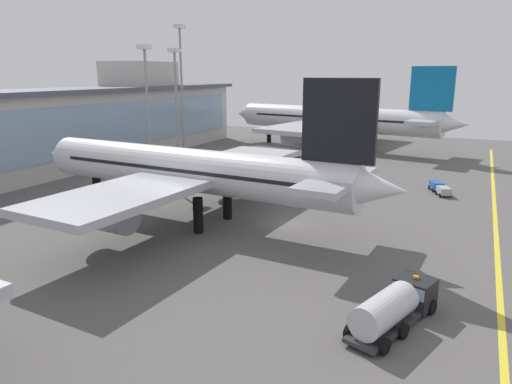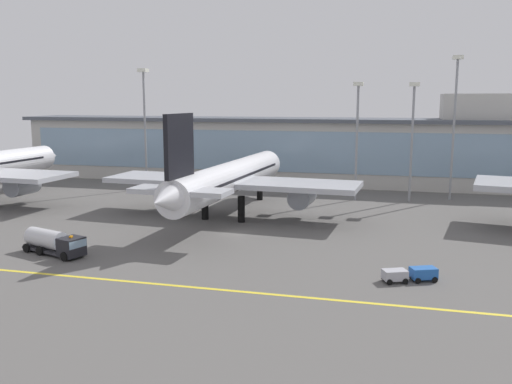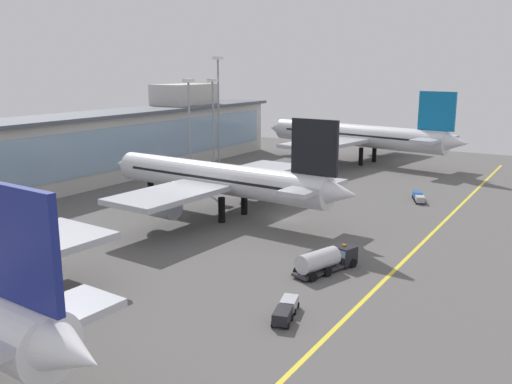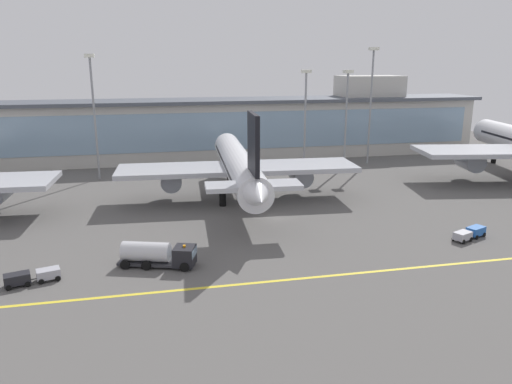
# 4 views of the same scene
# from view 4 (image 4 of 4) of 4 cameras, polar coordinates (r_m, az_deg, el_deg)

# --- Properties ---
(ground_plane) EXTENTS (180.00, 180.00, 0.00)m
(ground_plane) POSITION_cam_4_polar(r_m,az_deg,el_deg) (75.73, 2.27, -2.95)
(ground_plane) COLOR #5B5956
(taxiway_centreline_stripe) EXTENTS (144.00, 0.50, 0.01)m
(taxiway_centreline_stripe) POSITION_cam_4_polar(r_m,az_deg,el_deg) (56.13, 7.98, -9.69)
(taxiway_centreline_stripe) COLOR yellow
(taxiway_centreline_stripe) RESTS_ON ground
(terminal_building) EXTENTS (130.61, 14.00, 19.66)m
(terminal_building) POSITION_cam_4_polar(r_m,az_deg,el_deg) (121.60, -2.83, 7.58)
(terminal_building) COLOR beige
(terminal_building) RESTS_ON ground
(airliner_near_right) EXTENTS (41.07, 49.11, 16.75)m
(airliner_near_right) POSITION_cam_4_polar(r_m,az_deg,el_deg) (83.30, -2.07, 3.06)
(airliner_near_right) COLOR black
(airliner_near_right) RESTS_ON ground
(fuel_tanker_truck) EXTENTS (9.35, 5.25, 2.90)m
(fuel_tanker_truck) POSITION_cam_4_polar(r_m,az_deg,el_deg) (58.74, -11.13, -7.09)
(fuel_tanker_truck) COLOR black
(fuel_tanker_truck) RESTS_ON ground
(baggage_tug_near) EXTENTS (5.80, 3.13, 1.40)m
(baggage_tug_near) POSITION_cam_4_polar(r_m,az_deg,el_deg) (58.91, -24.63, -8.92)
(baggage_tug_near) COLOR black
(baggage_tug_near) RESTS_ON ground
(service_truck_far) EXTENTS (5.74, 3.69, 1.40)m
(service_truck_far) POSITION_cam_4_polar(r_m,az_deg,el_deg) (72.51, 23.60, -4.40)
(service_truck_far) COLOR black
(service_truck_far) RESTS_ON ground
(apron_light_mast_west) EXTENTS (1.80, 1.80, 26.31)m
(apron_light_mast_west) POSITION_cam_4_polar(r_m,az_deg,el_deg) (116.53, 13.28, 11.46)
(apron_light_mast_west) COLOR gray
(apron_light_mast_west) RESTS_ON ground
(apron_light_mast_centre) EXTENTS (1.80, 1.80, 21.49)m
(apron_light_mast_centre) POSITION_cam_4_polar(r_m,az_deg,el_deg) (110.32, 10.50, 10.04)
(apron_light_mast_centre) COLOR gray
(apron_light_mast_centre) RESTS_ON ground
(apron_light_mast_east) EXTENTS (1.80, 1.80, 21.60)m
(apron_light_mast_east) POSITION_cam_4_polar(r_m,az_deg,el_deg) (105.97, 5.77, 10.05)
(apron_light_mast_east) COLOR gray
(apron_light_mast_east) RESTS_ON ground
(apron_light_mast_far_east) EXTENTS (1.80, 1.80, 24.66)m
(apron_light_mast_far_east) POSITION_cam_4_polar(r_m,az_deg,el_deg) (103.10, -18.42, 10.19)
(apron_light_mast_far_east) COLOR gray
(apron_light_mast_far_east) RESTS_ON ground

